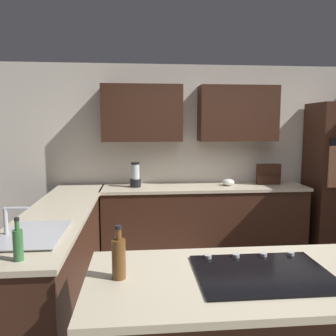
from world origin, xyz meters
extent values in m
plane|color=#9E937F|center=(0.00, 0.00, 0.00)|extent=(14.00, 14.00, 0.00)
cube|color=silver|center=(0.00, -2.10, 1.30)|extent=(6.00, 0.10, 2.60)
cube|color=#381E14|center=(-0.40, -1.88, 1.90)|extent=(1.10, 0.34, 0.77)
cube|color=#381E14|center=(0.95, -1.88, 1.90)|extent=(1.10, 0.34, 0.77)
cube|color=#381E14|center=(0.10, -1.72, 0.43)|extent=(2.80, 0.60, 0.86)
cube|color=beige|center=(0.10, -1.72, 0.88)|extent=(2.84, 0.64, 0.04)
cube|color=#381E14|center=(1.82, -0.55, 0.43)|extent=(0.60, 2.90, 0.86)
cube|color=beige|center=(1.82, -0.55, 0.88)|extent=(0.64, 2.94, 0.04)
cube|color=beige|center=(0.31, 1.09, 0.88)|extent=(2.01, 0.88, 0.04)
cube|color=#515456|center=(1.82, 0.10, 0.91)|extent=(0.40, 0.30, 0.02)
cube|color=#515456|center=(1.82, 0.44, 0.91)|extent=(0.40, 0.30, 0.02)
cube|color=#B7BABF|center=(1.82, 0.27, 0.92)|extent=(0.46, 0.70, 0.01)
cylinder|color=#B7BABF|center=(2.02, 0.27, 1.01)|extent=(0.03, 0.03, 0.22)
cylinder|color=#B7BABF|center=(1.94, 0.27, 1.12)|extent=(0.18, 0.02, 0.02)
cube|color=black|center=(0.31, 1.09, 0.91)|extent=(0.76, 0.56, 0.01)
cylinder|color=#B2B2B7|center=(0.04, 0.86, 0.92)|extent=(0.04, 0.04, 0.02)
cylinder|color=#B2B2B7|center=(0.22, 0.86, 0.92)|extent=(0.04, 0.04, 0.02)
cylinder|color=#B2B2B7|center=(0.40, 0.86, 0.92)|extent=(0.04, 0.04, 0.02)
cylinder|color=#B2B2B7|center=(0.58, 0.86, 0.92)|extent=(0.04, 0.04, 0.02)
cylinder|color=black|center=(1.05, -1.75, 0.96)|extent=(0.15, 0.15, 0.11)
cylinder|color=silver|center=(1.05, -1.75, 1.11)|extent=(0.11, 0.11, 0.20)
cylinder|color=black|center=(1.05, -1.75, 1.23)|extent=(0.12, 0.12, 0.03)
ellipsoid|color=white|center=(-0.25, -1.75, 0.95)|extent=(0.17, 0.17, 0.09)
cube|color=#381E14|center=(-0.85, -1.80, 1.05)|extent=(0.33, 0.10, 0.29)
cube|color=#381E14|center=(-0.85, -1.75, 1.05)|extent=(0.31, 0.02, 0.02)
cylinder|color=#336B38|center=(1.77, 0.75, 1.00)|extent=(0.06, 0.06, 0.20)
cylinder|color=#336B38|center=(1.77, 0.75, 1.13)|extent=(0.03, 0.03, 0.06)
cylinder|color=black|center=(1.77, 0.75, 1.17)|extent=(0.03, 0.03, 0.02)
cylinder|color=brown|center=(1.13, 1.06, 1.01)|extent=(0.08, 0.08, 0.22)
cylinder|color=brown|center=(1.13, 1.06, 1.15)|extent=(0.03, 0.03, 0.06)
cylinder|color=black|center=(1.13, 1.06, 1.19)|extent=(0.04, 0.04, 0.02)
camera|label=1|loc=(1.02, 2.88, 1.75)|focal=36.41mm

